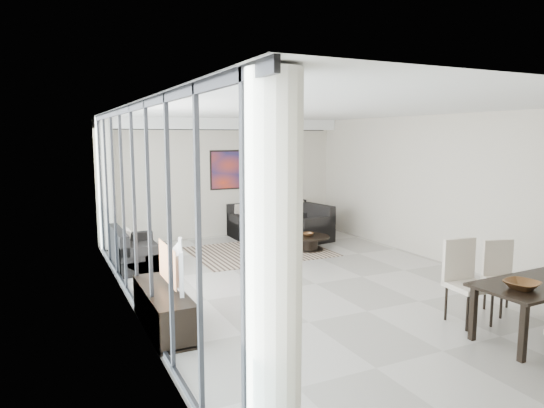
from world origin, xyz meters
TOP-DOWN VIEW (x-y plane):
  - room_shell at (0.46, 0.00)m, footprint 6.00×9.00m
  - window_wall at (-2.86, 0.00)m, footprint 0.37×8.95m
  - soffit at (0.00, 4.30)m, footprint 5.98×0.40m
  - painting at (0.50, 4.47)m, footprint 1.68×0.04m
  - chandelier at (0.30, 2.50)m, footprint 0.66×0.66m
  - rug at (0.09, 2.51)m, footprint 2.86×2.20m
  - coffee_table at (1.14, 2.19)m, footprint 0.90×0.90m
  - bowl_coffee at (1.09, 2.15)m, footprint 0.26×0.26m
  - sofa_main at (1.17, 4.07)m, footprint 2.20×0.90m
  - loveseat at (-2.54, 2.43)m, footprint 0.84×1.50m
  - armchair at (1.59, 3.04)m, footprint 1.12×1.17m
  - side_table at (-2.65, 3.15)m, footprint 0.36×0.36m
  - tv_console at (-2.76, -0.78)m, footprint 0.47×1.66m
  - television at (-2.60, -0.73)m, footprint 0.36×0.97m
  - dining_table at (1.33, -3.10)m, footprint 1.73×0.91m
  - dining_chair_nw at (0.94, -2.28)m, footprint 0.55×0.55m
  - dining_chair_ne at (1.73, -2.23)m, footprint 0.57×0.57m
  - bowl_dining at (0.89, -3.17)m, footprint 0.45×0.45m

SIDE VIEW (x-z plane):
  - rug at x=0.09m, z-range 0.00..0.01m
  - coffee_table at x=1.14m, z-range 0.02..0.34m
  - loveseat at x=-2.54m, z-range -0.12..0.63m
  - tv_console at x=-2.76m, z-range 0.00..0.52m
  - sofa_main at x=1.17m, z-range -0.13..0.67m
  - armchair at x=1.59m, z-range -0.13..0.72m
  - side_table at x=-2.65m, z-range 0.08..0.58m
  - bowl_coffee at x=1.09m, z-range 0.31..0.39m
  - dining_chair_ne at x=1.73m, z-range 0.08..1.09m
  - dining_table at x=1.33m, z-range 0.27..0.98m
  - dining_chair_nw at x=0.94m, z-range 0.09..1.20m
  - bowl_dining at x=0.89m, z-range 0.71..0.80m
  - television at x=-2.60m, z-range 0.52..1.08m
  - room_shell at x=0.46m, z-range 0.00..2.90m
  - window_wall at x=-2.86m, z-range 0.02..2.92m
  - painting at x=0.50m, z-range 1.16..2.14m
  - chandelier at x=0.30m, z-range 2.00..2.71m
  - soffit at x=0.00m, z-range 2.64..2.90m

